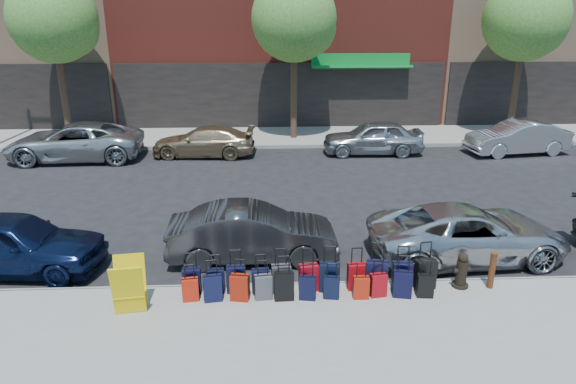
{
  "coord_description": "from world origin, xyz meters",
  "views": [
    {
      "loc": [
        -0.87,
        -14.45,
        5.77
      ],
      "look_at": [
        -0.27,
        -1.5,
        1.23
      ],
      "focal_mm": 32.0,
      "sensor_mm": 36.0,
      "label": 1
    }
  ],
  "objects_px": {
    "car_near_2": "(468,233)",
    "fire_hydrant": "(462,271)",
    "car_near_1": "(253,233)",
    "tree_left": "(57,21)",
    "suitcase_front_5": "(309,277)",
    "car_far_2": "(373,137)",
    "car_far_3": "(517,138)",
    "tree_center": "(297,21)",
    "bollard": "(492,270)",
    "tree_right": "(528,21)",
    "display_rack": "(129,286)",
    "car_near_0": "(12,243)",
    "car_far_1": "(204,141)",
    "car_far_0": "(74,142)"
  },
  "relations": [
    {
      "from": "car_near_1",
      "to": "tree_left",
      "type": "bearing_deg",
      "value": 33.59
    },
    {
      "from": "tree_center",
      "to": "car_far_3",
      "type": "bearing_deg",
      "value": -17.31
    },
    {
      "from": "tree_center",
      "to": "bollard",
      "type": "xyz_separation_m",
      "value": [
        3.31,
        -14.36,
        -4.83
      ]
    },
    {
      "from": "car_near_2",
      "to": "car_far_2",
      "type": "bearing_deg",
      "value": -2.11
    },
    {
      "from": "car_far_3",
      "to": "tree_right",
      "type": "bearing_deg",
      "value": 150.03
    },
    {
      "from": "tree_center",
      "to": "car_far_1",
      "type": "relative_size",
      "value": 1.69
    },
    {
      "from": "car_near_1",
      "to": "car_far_3",
      "type": "relative_size",
      "value": 0.95
    },
    {
      "from": "tree_left",
      "to": "bollard",
      "type": "height_order",
      "value": "tree_left"
    },
    {
      "from": "tree_center",
      "to": "fire_hydrant",
      "type": "relative_size",
      "value": 9.24
    },
    {
      "from": "suitcase_front_5",
      "to": "car_far_0",
      "type": "height_order",
      "value": "car_far_0"
    },
    {
      "from": "bollard",
      "to": "car_far_2",
      "type": "relative_size",
      "value": 0.2
    },
    {
      "from": "tree_left",
      "to": "car_far_2",
      "type": "xyz_separation_m",
      "value": [
        13.61,
        -2.62,
        -4.69
      ]
    },
    {
      "from": "fire_hydrant",
      "to": "car_near_0",
      "type": "xyz_separation_m",
      "value": [
        -10.1,
        1.45,
        0.2
      ]
    },
    {
      "from": "tree_center",
      "to": "suitcase_front_5",
      "type": "height_order",
      "value": "tree_center"
    },
    {
      "from": "car_near_2",
      "to": "car_far_0",
      "type": "xyz_separation_m",
      "value": [
        -12.79,
        9.63,
        0.09
      ]
    },
    {
      "from": "tree_center",
      "to": "car_far_0",
      "type": "height_order",
      "value": "tree_center"
    },
    {
      "from": "bollard",
      "to": "car_near_0",
      "type": "xyz_separation_m",
      "value": [
        -10.73,
        1.53,
        0.14
      ]
    },
    {
      "from": "car_near_2",
      "to": "car_far_1",
      "type": "bearing_deg",
      "value": 33.14
    },
    {
      "from": "tree_left",
      "to": "suitcase_front_5",
      "type": "bearing_deg",
      "value": -55.36
    },
    {
      "from": "fire_hydrant",
      "to": "bollard",
      "type": "distance_m",
      "value": 0.64
    },
    {
      "from": "fire_hydrant",
      "to": "tree_right",
      "type": "bearing_deg",
      "value": 49.27
    },
    {
      "from": "suitcase_front_5",
      "to": "bollard",
      "type": "xyz_separation_m",
      "value": [
        3.93,
        -0.07,
        0.12
      ]
    },
    {
      "from": "fire_hydrant",
      "to": "tree_left",
      "type": "bearing_deg",
      "value": 120.68
    },
    {
      "from": "tree_center",
      "to": "fire_hydrant",
      "type": "bearing_deg",
      "value": -79.38
    },
    {
      "from": "tree_center",
      "to": "car_far_2",
      "type": "distance_m",
      "value": 6.21
    },
    {
      "from": "car_far_1",
      "to": "suitcase_front_5",
      "type": "bearing_deg",
      "value": 20.63
    },
    {
      "from": "suitcase_front_5",
      "to": "car_far_3",
      "type": "distance_m",
      "value": 15.12
    },
    {
      "from": "fire_hydrant",
      "to": "car_far_3",
      "type": "bearing_deg",
      "value": 47.74
    },
    {
      "from": "display_rack",
      "to": "car_far_1",
      "type": "distance_m",
      "value": 12.27
    },
    {
      "from": "car_near_1",
      "to": "car_near_2",
      "type": "bearing_deg",
      "value": -93.24
    },
    {
      "from": "suitcase_front_5",
      "to": "fire_hydrant",
      "type": "xyz_separation_m",
      "value": [
        3.31,
        0.01,
        0.06
      ]
    },
    {
      "from": "car_far_1",
      "to": "car_far_2",
      "type": "xyz_separation_m",
      "value": [
        7.22,
        0.02,
        0.1
      ]
    },
    {
      "from": "bollard",
      "to": "tree_right",
      "type": "bearing_deg",
      "value": 63.39
    },
    {
      "from": "bollard",
      "to": "car_far_2",
      "type": "height_order",
      "value": "car_far_2"
    },
    {
      "from": "car_far_1",
      "to": "display_rack",
      "type": "bearing_deg",
      "value": 3.45
    },
    {
      "from": "car_near_0",
      "to": "car_far_2",
      "type": "xyz_separation_m",
      "value": [
        10.54,
        10.2,
        0.01
      ]
    },
    {
      "from": "bollard",
      "to": "display_rack",
      "type": "height_order",
      "value": "display_rack"
    },
    {
      "from": "suitcase_front_5",
      "to": "car_near_2",
      "type": "bearing_deg",
      "value": 12.92
    },
    {
      "from": "car_far_0",
      "to": "car_far_3",
      "type": "bearing_deg",
      "value": 88.16
    },
    {
      "from": "tree_right",
      "to": "car_far_2",
      "type": "distance_m",
      "value": 9.14
    },
    {
      "from": "car_near_1",
      "to": "car_far_0",
      "type": "bearing_deg",
      "value": 37.24
    },
    {
      "from": "bollard",
      "to": "car_near_1",
      "type": "bearing_deg",
      "value": 159.49
    },
    {
      "from": "car_near_0",
      "to": "car_near_1",
      "type": "relative_size",
      "value": 1.02
    },
    {
      "from": "car_near_2",
      "to": "fire_hydrant",
      "type": "bearing_deg",
      "value": 151.6
    },
    {
      "from": "tree_right",
      "to": "car_near_1",
      "type": "relative_size",
      "value": 1.76
    },
    {
      "from": "fire_hydrant",
      "to": "car_far_3",
      "type": "xyz_separation_m",
      "value": [
        6.63,
        11.38,
        0.2
      ]
    },
    {
      "from": "car_near_1",
      "to": "car_far_3",
      "type": "xyz_separation_m",
      "value": [
        11.16,
        9.53,
        0.03
      ]
    },
    {
      "from": "tree_right",
      "to": "display_rack",
      "type": "relative_size",
      "value": 6.67
    },
    {
      "from": "car_near_2",
      "to": "car_far_2",
      "type": "distance_m",
      "value": 10.0
    },
    {
      "from": "suitcase_front_5",
      "to": "car_far_2",
      "type": "relative_size",
      "value": 0.23
    }
  ]
}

